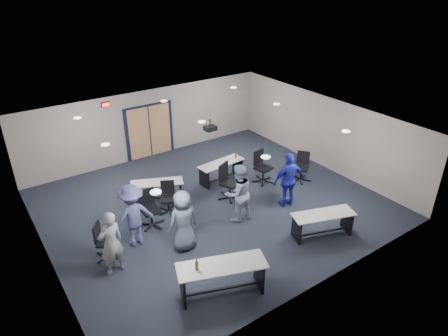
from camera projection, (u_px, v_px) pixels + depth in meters
floor at (212, 204)px, 12.92m from camera, size 10.00×10.00×0.00m
back_wall at (149, 124)px, 15.59m from camera, size 10.00×0.04×2.70m
front_wall at (320, 241)px, 9.01m from camera, size 10.00×0.04×2.70m
left_wall at (41, 219)px, 9.77m from camera, size 0.04×9.00×2.70m
right_wall at (324, 132)px, 14.83m from camera, size 0.04×9.00×2.70m
ceiling at (211, 126)px, 11.69m from camera, size 10.00×9.00×0.04m
double_door at (150, 131)px, 15.70m from camera, size 2.00×0.07×2.20m
exit_sign at (106, 105)px, 14.24m from camera, size 0.32×0.07×0.18m
ceiling_projector at (210, 128)px, 12.34m from camera, size 0.35×0.32×0.37m
ceiling_can_lights at (206, 124)px, 11.88m from camera, size 6.24×5.74×0.02m
table_front_left at (221, 274)px, 9.17m from camera, size 2.17×1.36×1.15m
table_front_right at (323, 221)px, 11.22m from camera, size 1.87×1.14×0.72m
table_back_left at (157, 188)px, 12.92m from camera, size 1.74×1.18×0.67m
table_back_right at (221, 168)px, 14.13m from camera, size 1.77×0.72×0.82m
chair_back_a at (151, 209)px, 11.61m from camera, size 0.74×0.74×1.12m
chair_back_b at (168, 198)px, 12.28m from camera, size 0.86×0.86×1.01m
chair_back_c at (230, 182)px, 12.99m from camera, size 1.00×1.00×1.21m
chair_back_d at (263, 167)px, 13.98m from camera, size 0.86×0.86×1.17m
chair_loose_left at (107, 241)px, 10.37m from camera, size 0.91×0.91×1.03m
chair_loose_right at (302, 167)px, 14.10m from camera, size 0.92×0.92×1.05m
person_gray at (111, 243)px, 9.69m from camera, size 0.70×0.52×1.76m
person_plaid at (183, 221)px, 10.55m from camera, size 0.87×0.58×1.75m
person_lightblue at (238, 193)px, 11.74m from camera, size 0.93×0.74×1.83m
person_navy at (289, 180)px, 12.45m from camera, size 1.14×0.64×1.83m
person_back at (133, 216)px, 10.69m from camera, size 1.21×0.73×1.83m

